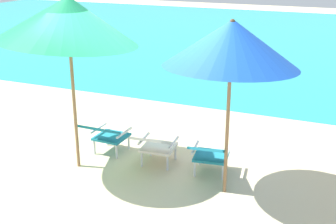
{
  "coord_description": "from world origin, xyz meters",
  "views": [
    {
      "loc": [
        2.77,
        -5.88,
        3.3
      ],
      "look_at": [
        0.0,
        0.63,
        0.75
      ],
      "focal_mm": 47.69,
      "sensor_mm": 36.0,
      "label": 1
    }
  ],
  "objects_px": {
    "lounge_chair_left": "(106,134)",
    "beach_umbrella_left": "(68,20)",
    "lounge_chair_right": "(210,153)",
    "beach_umbrella_right": "(231,44)",
    "lounge_chair_center": "(155,144)"
  },
  "relations": [
    {
      "from": "lounge_chair_left",
      "to": "beach_umbrella_left",
      "type": "distance_m",
      "value": 2.05
    },
    {
      "from": "lounge_chair_right",
      "to": "beach_umbrella_left",
      "type": "bearing_deg",
      "value": -167.4
    },
    {
      "from": "lounge_chair_right",
      "to": "beach_umbrella_left",
      "type": "relative_size",
      "value": 0.31
    },
    {
      "from": "lounge_chair_left",
      "to": "beach_umbrella_right",
      "type": "height_order",
      "value": "beach_umbrella_right"
    },
    {
      "from": "lounge_chair_left",
      "to": "lounge_chair_center",
      "type": "bearing_deg",
      "value": -4.95
    },
    {
      "from": "lounge_chair_right",
      "to": "beach_umbrella_left",
      "type": "height_order",
      "value": "beach_umbrella_left"
    },
    {
      "from": "lounge_chair_left",
      "to": "lounge_chair_right",
      "type": "bearing_deg",
      "value": -1.96
    },
    {
      "from": "lounge_chair_right",
      "to": "beach_umbrella_right",
      "type": "height_order",
      "value": "beach_umbrella_right"
    },
    {
      "from": "lounge_chair_center",
      "to": "lounge_chair_right",
      "type": "relative_size",
      "value": 0.97
    },
    {
      "from": "beach_umbrella_left",
      "to": "beach_umbrella_right",
      "type": "relative_size",
      "value": 1.18
    },
    {
      "from": "lounge_chair_left",
      "to": "lounge_chair_center",
      "type": "relative_size",
      "value": 0.96
    },
    {
      "from": "lounge_chair_right",
      "to": "lounge_chair_center",
      "type": "bearing_deg",
      "value": -178.79
    },
    {
      "from": "beach_umbrella_right",
      "to": "lounge_chair_center",
      "type": "bearing_deg",
      "value": 166.38
    },
    {
      "from": "lounge_chair_left",
      "to": "lounge_chair_right",
      "type": "distance_m",
      "value": 1.86
    },
    {
      "from": "lounge_chair_center",
      "to": "lounge_chair_right",
      "type": "bearing_deg",
      "value": 1.21
    }
  ]
}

